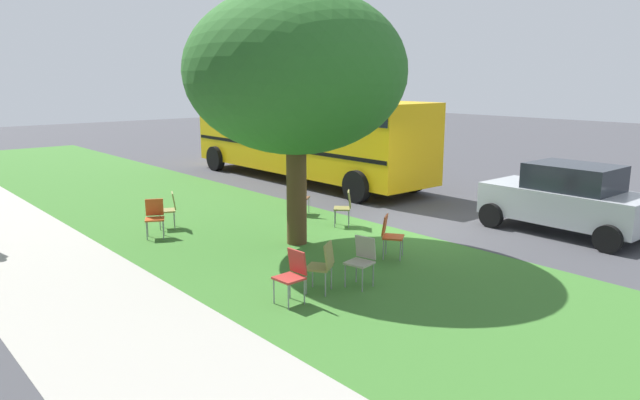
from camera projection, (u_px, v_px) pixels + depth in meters
ground at (412, 230)px, 13.98m from camera, size 80.00×80.00×0.00m
grass_verge at (310, 255)px, 11.94m from camera, size 48.00×6.00×0.01m
sidewalk_strip at (96, 309)px, 9.14m from camera, size 48.00×2.80×0.01m
street_tree at (296, 72)px, 12.07m from camera, size 4.67×4.67×5.45m
chair_0 at (155, 215)px, 13.23m from camera, size 0.56×0.56×0.88m
chair_1 at (323, 263)px, 9.77m from camera, size 0.58×0.57×0.88m
chair_2 at (345, 205)px, 14.24m from camera, size 0.59×0.59×0.88m
chair_3 at (390, 233)px, 11.69m from camera, size 0.58×0.58×0.88m
chair_4 at (362, 258)px, 10.08m from camera, size 0.49×0.49×0.88m
chair_5 at (300, 195)px, 15.44m from camera, size 0.58×0.59×0.88m
chair_6 at (170, 207)px, 14.03m from camera, size 0.55×0.55×0.88m
chair_7 at (292, 273)px, 9.31m from camera, size 0.44×0.44×0.88m
parked_car at (567, 198)px, 13.51m from camera, size 3.70×1.92×1.65m
school_bus at (304, 131)px, 20.43m from camera, size 10.40×2.80×2.88m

